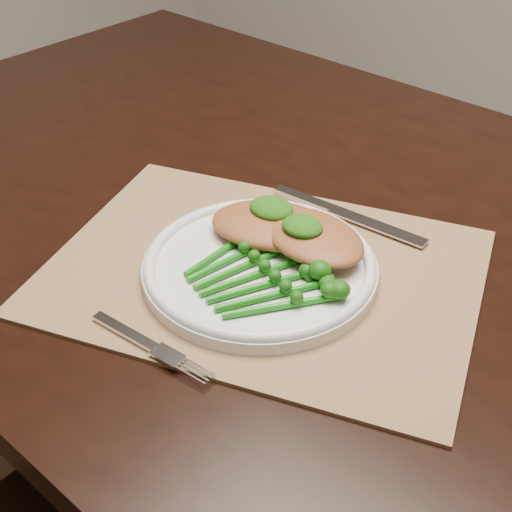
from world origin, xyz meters
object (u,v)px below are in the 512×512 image
Objects in this scene: dining_table at (315,428)px; broccolini_bundle at (250,277)px; placemat at (263,272)px; dinner_plate at (260,266)px; chicken_fillet_left at (271,225)px.

broccolini_bundle reaches higher than dining_table.
placemat is (-0.01, -0.12, 0.37)m from dining_table.
placemat is 2.46× the size of broccolini_bundle.
dinner_plate is at bearing -93.47° from placemat.
placemat is at bearing 103.24° from dinner_plate.
broccolini_bundle reaches higher than placemat.
placemat is 3.34× the size of chicken_fillet_left.
dining_table is 0.41m from dinner_plate.
dining_table is 8.60× the size of broccolini_bundle.
chicken_fillet_left is (-0.02, 0.05, 0.02)m from dinner_plate.
placemat is at bearing -87.48° from chicken_fillet_left.
dining_table is 11.69× the size of chicken_fillet_left.
dining_table is at bearing 110.95° from broccolini_bundle.
dining_table is 6.35× the size of dinner_plate.
placemat is 0.05m from broccolini_bundle.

